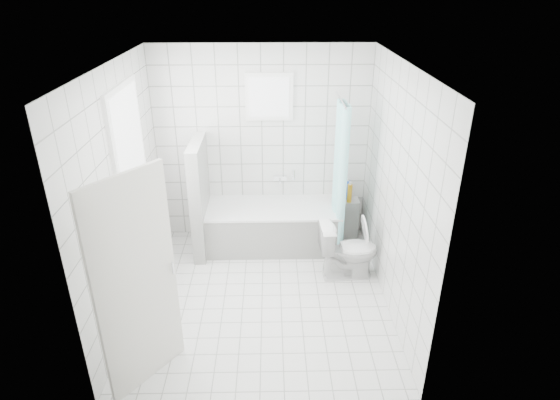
{
  "coord_description": "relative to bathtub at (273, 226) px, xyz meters",
  "views": [
    {
      "loc": [
        0.12,
        -4.38,
        3.32
      ],
      "look_at": [
        0.21,
        0.35,
        1.05
      ],
      "focal_mm": 30.0,
      "sensor_mm": 36.0,
      "label": 1
    }
  ],
  "objects": [
    {
      "name": "bathtub",
      "position": [
        0.0,
        0.0,
        0.0
      ],
      "size": [
        1.75,
        0.77,
        0.58
      ],
      "color": "white",
      "rests_on": "ground"
    },
    {
      "name": "tub_faucet",
      "position": [
        0.1,
        0.33,
        0.56
      ],
      "size": [
        0.18,
        0.06,
        0.06
      ],
      "primitive_type": "cube",
      "color": "silver",
      "rests_on": "wall_back"
    },
    {
      "name": "tiled_ledge",
      "position": [
        0.98,
        0.25,
        -0.02
      ],
      "size": [
        0.4,
        0.24,
        0.55
      ],
      "primitive_type": "cube",
      "color": "white",
      "rests_on": "ground"
    },
    {
      "name": "ground",
      "position": [
        -0.14,
        -1.12,
        -0.29
      ],
      "size": [
        3.0,
        3.0,
        0.0
      ],
      "primitive_type": "plane",
      "color": "white",
      "rests_on": "ground"
    },
    {
      "name": "window_back",
      "position": [
        -0.04,
        0.33,
        1.66
      ],
      "size": [
        0.5,
        0.01,
        0.5
      ],
      "primitive_type": "cube",
      "color": "white",
      "rests_on": "wall_back"
    },
    {
      "name": "wall_right",
      "position": [
        1.26,
        -1.12,
        1.01
      ],
      "size": [
        0.02,
        3.0,
        2.6
      ],
      "primitive_type": "cube",
      "color": "white",
      "rests_on": "ground"
    },
    {
      "name": "toilet",
      "position": [
        0.89,
        -0.74,
        0.06
      ],
      "size": [
        0.72,
        0.44,
        0.71
      ],
      "primitive_type": "imported",
      "rotation": [
        0.0,
        0.0,
        1.63
      ],
      "color": "white",
      "rests_on": "ground"
    },
    {
      "name": "shower_curtain",
      "position": [
        0.81,
        -0.16,
        0.81
      ],
      "size": [
        0.14,
        0.48,
        1.78
      ],
      "primitive_type": null,
      "color": "#52F2EC",
      "rests_on": "curtain_rod"
    },
    {
      "name": "curtain_rod",
      "position": [
        0.81,
        -0.02,
        1.71
      ],
      "size": [
        0.02,
        0.8,
        0.02
      ],
      "primitive_type": "cylinder",
      "rotation": [
        1.57,
        0.0,
        0.0
      ],
      "color": "silver",
      "rests_on": "wall_back"
    },
    {
      "name": "wall_front",
      "position": [
        -0.14,
        -2.62,
        1.01
      ],
      "size": [
        2.8,
        0.02,
        2.6
      ],
      "primitive_type": "cube",
      "color": "white",
      "rests_on": "ground"
    },
    {
      "name": "window_sill",
      "position": [
        -1.45,
        -0.82,
        0.57
      ],
      "size": [
        0.18,
        1.02,
        0.08
      ],
      "primitive_type": "cube",
      "color": "white",
      "rests_on": "wall_left"
    },
    {
      "name": "ledge_bottles",
      "position": [
        0.99,
        0.24,
        0.38
      ],
      "size": [
        0.17,
        0.2,
        0.27
      ],
      "color": "#DF1A48",
      "rests_on": "tiled_ledge"
    },
    {
      "name": "partition_wall",
      "position": [
        -0.94,
        -0.05,
        0.46
      ],
      "size": [
        0.15,
        0.85,
        1.5
      ],
      "primitive_type": "cube",
      "color": "white",
      "rests_on": "ground"
    },
    {
      "name": "sill_bottles",
      "position": [
        -1.44,
        -0.7,
        0.75
      ],
      "size": [
        0.16,
        0.61,
        0.33
      ],
      "color": "#38A5FF",
      "rests_on": "window_sill"
    },
    {
      "name": "ceiling",
      "position": [
        -0.14,
        -1.12,
        2.31
      ],
      "size": [
        3.0,
        3.0,
        0.0
      ],
      "primitive_type": "plane",
      "rotation": [
        3.14,
        0.0,
        0.0
      ],
      "color": "white",
      "rests_on": "ground"
    },
    {
      "name": "door",
      "position": [
        -1.15,
        -2.29,
        0.71
      ],
      "size": [
        0.51,
        0.66,
        2.0
      ],
      "primitive_type": "cube",
      "rotation": [
        0.0,
        0.0,
        -0.65
      ],
      "color": "silver",
      "rests_on": "ground"
    },
    {
      "name": "wall_back",
      "position": [
        -0.14,
        0.38,
        1.01
      ],
      "size": [
        2.8,
        0.02,
        2.6
      ],
      "primitive_type": "cube",
      "color": "white",
      "rests_on": "ground"
    },
    {
      "name": "window_left",
      "position": [
        -1.49,
        -0.82,
        1.31
      ],
      "size": [
        0.01,
        0.9,
        1.4
      ],
      "primitive_type": "cube",
      "color": "white",
      "rests_on": "wall_left"
    },
    {
      "name": "wall_left",
      "position": [
        -1.54,
        -1.12,
        1.01
      ],
      "size": [
        0.02,
        3.0,
        2.6
      ],
      "primitive_type": "cube",
      "color": "white",
      "rests_on": "ground"
    }
  ]
}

